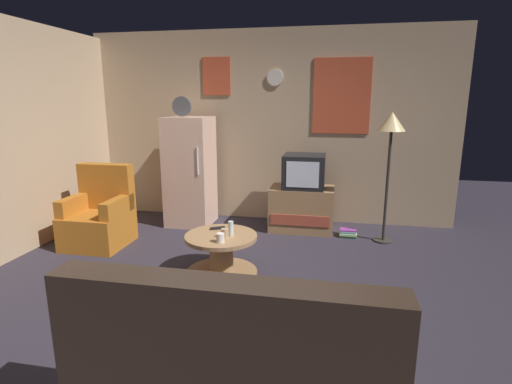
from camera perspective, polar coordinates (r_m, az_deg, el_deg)
ground_plane at (r=3.80m, az=-4.62°, el=-14.11°), size 12.00×12.00×0.00m
wall_with_art at (r=5.78m, az=1.79°, el=9.26°), size 5.20×0.12×2.68m
fridge at (r=5.64m, az=-9.40°, el=2.94°), size 0.60×0.62×1.77m
tv_stand at (r=5.42m, az=6.53°, el=-2.39°), size 0.84×0.53×0.59m
crt_tv at (r=5.30m, az=6.88°, el=2.96°), size 0.54×0.51×0.44m
standing_lamp at (r=5.01m, az=18.75°, el=8.13°), size 0.32×0.32×1.59m
coffee_table at (r=4.07m, az=-4.97°, el=-8.94°), size 0.72×0.72×0.42m
wine_glass at (r=3.93m, az=-3.61°, el=-5.24°), size 0.05×0.05×0.15m
mug_ceramic_white at (r=3.77m, az=-5.11°, el=-6.56°), size 0.08×0.08×0.09m
mug_ceramic_tan at (r=3.90m, az=-4.47°, el=-5.90°), size 0.08×0.08×0.09m
remote_control at (r=4.16m, az=-5.50°, el=-5.15°), size 0.15×0.11×0.02m
armchair at (r=5.21m, az=-21.43°, el=-3.36°), size 0.68×0.68×0.96m
couch at (r=2.39m, az=-2.98°, el=-23.50°), size 1.70×0.80×0.92m
book_stack at (r=5.32m, az=13.01°, el=-5.71°), size 0.22×0.18×0.10m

